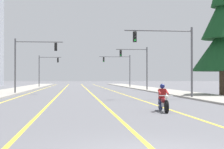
# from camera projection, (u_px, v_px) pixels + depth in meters

# --- Properties ---
(lane_stripe_center) EXTENTS (0.16, 100.00, 0.01)m
(lane_stripe_center) POSITION_uv_depth(u_px,v_px,m) (87.00, 90.00, 52.62)
(lane_stripe_center) COLOR yellow
(lane_stripe_center) RESTS_ON ground
(lane_stripe_left) EXTENTS (0.16, 100.00, 0.01)m
(lane_stripe_left) POSITION_uv_depth(u_px,v_px,m) (63.00, 90.00, 52.23)
(lane_stripe_left) COLOR yellow
(lane_stripe_left) RESTS_ON ground
(lane_stripe_right) EXTENTS (0.16, 100.00, 0.01)m
(lane_stripe_right) POSITION_uv_depth(u_px,v_px,m) (110.00, 90.00, 52.98)
(lane_stripe_right) COLOR yellow
(lane_stripe_right) RESTS_ON ground
(lane_stripe_far_left) EXTENTS (0.16, 100.00, 0.01)m
(lane_stripe_far_left) POSITION_uv_depth(u_px,v_px,m) (39.00, 90.00, 51.85)
(lane_stripe_far_left) COLOR yellow
(lane_stripe_far_left) RESTS_ON ground
(sidewalk_kerb_right) EXTENTS (4.40, 110.00, 0.14)m
(sidewalk_kerb_right) POSITION_uv_depth(u_px,v_px,m) (160.00, 90.00, 48.70)
(sidewalk_kerb_right) COLOR #9E998E
(sidewalk_kerb_right) RESTS_ON ground
(sidewalk_kerb_left) EXTENTS (4.40, 110.00, 0.14)m
(sidewalk_kerb_left) POSITION_uv_depth(u_px,v_px,m) (12.00, 91.00, 46.55)
(sidewalk_kerb_left) COLOR #9E998E
(sidewalk_kerb_left) RESTS_ON ground
(motorcycle_with_rider) EXTENTS (0.70, 2.19, 1.46)m
(motorcycle_with_rider) POSITION_uv_depth(u_px,v_px,m) (163.00, 100.00, 18.33)
(motorcycle_with_rider) COLOR black
(motorcycle_with_rider) RESTS_ON ground
(traffic_signal_near_right) EXTENTS (5.99, 0.37, 6.20)m
(traffic_signal_near_right) POSITION_uv_depth(u_px,v_px,m) (172.00, 50.00, 30.06)
(traffic_signal_near_right) COLOR #56565B
(traffic_signal_near_right) RESTS_ON ground
(traffic_signal_near_left) EXTENTS (5.38, 0.37, 6.20)m
(traffic_signal_near_left) POSITION_uv_depth(u_px,v_px,m) (29.00, 57.00, 39.04)
(traffic_signal_near_left) COLOR #56565B
(traffic_signal_near_left) RESTS_ON ground
(traffic_signal_mid_right) EXTENTS (4.50, 0.39, 6.20)m
(traffic_signal_mid_right) POSITION_uv_depth(u_px,v_px,m) (138.00, 62.00, 49.40)
(traffic_signal_mid_right) COLOR #56565B
(traffic_signal_mid_right) RESTS_ON ground
(traffic_signal_mid_left) EXTENTS (4.34, 0.37, 6.20)m
(traffic_signal_mid_left) POSITION_uv_depth(u_px,v_px,m) (45.00, 66.00, 67.73)
(traffic_signal_mid_left) COLOR #56565B
(traffic_signal_mid_left) RESTS_ON ground
(traffic_signal_far_right) EXTENTS (5.99, 0.38, 6.20)m
(traffic_signal_far_right) POSITION_uv_depth(u_px,v_px,m) (121.00, 66.00, 66.28)
(traffic_signal_far_right) COLOR #56565B
(traffic_signal_far_right) RESTS_ON ground
(conifer_tree_right_verge_near) EXTENTS (6.08, 6.08, 13.38)m
(conifer_tree_right_verge_near) POSITION_uv_depth(u_px,v_px,m) (222.00, 35.00, 35.31)
(conifer_tree_right_verge_near) COLOR #4C3828
(conifer_tree_right_verge_near) RESTS_ON ground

